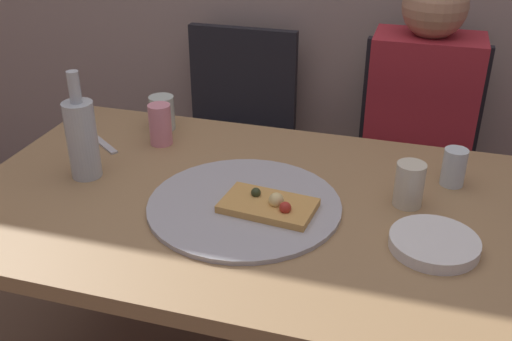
{
  "coord_description": "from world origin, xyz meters",
  "views": [
    {
      "loc": [
        0.36,
        -1.22,
        1.49
      ],
      "look_at": [
        -0.01,
        0.06,
        0.78
      ],
      "focal_mm": 41.59,
      "sensor_mm": 36.0,
      "label": 1
    }
  ],
  "objects": [
    {
      "name": "soda_can",
      "position": [
        -0.36,
        0.23,
        0.79
      ],
      "size": [
        0.07,
        0.07,
        0.12
      ],
      "primitive_type": "cylinder",
      "color": "pink",
      "rests_on": "dining_table"
    },
    {
      "name": "table_knife",
      "position": [
        -0.55,
        0.19,
        0.73
      ],
      "size": [
        0.19,
        0.15,
        0.01
      ],
      "primitive_type": "cube",
      "rotation": [
        0.0,
        0.0,
        2.51
      ],
      "color": "#B7B7BC",
      "rests_on": "dining_table"
    },
    {
      "name": "beer_bottle",
      "position": [
        -0.46,
        -0.01,
        0.84
      ],
      "size": [
        0.08,
        0.08,
        0.29
      ],
      "color": "#B2BCC1",
      "rests_on": "dining_table"
    },
    {
      "name": "tumbler_far",
      "position": [
        -0.4,
        0.33,
        0.78
      ],
      "size": [
        0.08,
        0.08,
        0.11
      ],
      "primitive_type": "cylinder",
      "color": "#B7C6BC",
      "rests_on": "dining_table"
    },
    {
      "name": "chair_right",
      "position": [
        0.37,
        0.84,
        0.51
      ],
      "size": [
        0.44,
        0.44,
        0.9
      ],
      "rotation": [
        0.0,
        0.0,
        3.14
      ],
      "color": "black",
      "rests_on": "ground_plane"
    },
    {
      "name": "guest_in_sweater",
      "position": [
        0.37,
        0.69,
        0.64
      ],
      "size": [
        0.36,
        0.56,
        1.17
      ],
      "rotation": [
        0.0,
        0.0,
        3.14
      ],
      "color": "maroon",
      "rests_on": "ground_plane"
    },
    {
      "name": "pizza_slice_last",
      "position": [
        0.05,
        -0.05,
        0.76
      ],
      "size": [
        0.23,
        0.15,
        0.05
      ],
      "color": "tan",
      "rests_on": "pizza_tray"
    },
    {
      "name": "tumbler_near",
      "position": [
        0.37,
        0.08,
        0.79
      ],
      "size": [
        0.07,
        0.07,
        0.11
      ],
      "primitive_type": "cylinder",
      "color": "beige",
      "rests_on": "dining_table"
    },
    {
      "name": "plate_stack",
      "position": [
        0.43,
        -0.09,
        0.75
      ],
      "size": [
        0.19,
        0.19,
        0.03
      ],
      "primitive_type": "cylinder",
      "color": "white",
      "rests_on": "dining_table"
    },
    {
      "name": "wine_glass",
      "position": [
        0.47,
        0.22,
        0.78
      ],
      "size": [
        0.06,
        0.06,
        0.1
      ],
      "primitive_type": "cylinder",
      "color": "silver",
      "rests_on": "dining_table"
    },
    {
      "name": "pizza_tray",
      "position": [
        -0.01,
        -0.04,
        0.74
      ],
      "size": [
        0.47,
        0.47,
        0.01
      ],
      "primitive_type": "cylinder",
      "color": "#ADADB2",
      "rests_on": "dining_table"
    },
    {
      "name": "chair_left",
      "position": [
        -0.34,
        0.84,
        0.51
      ],
      "size": [
        0.44,
        0.44,
        0.9
      ],
      "rotation": [
        0.0,
        0.0,
        3.14
      ],
      "color": "black",
      "rests_on": "ground_plane"
    },
    {
      "name": "dining_table",
      "position": [
        0.0,
        0.0,
        0.65
      ],
      "size": [
        1.46,
        0.88,
        0.73
      ],
      "color": "#99754C",
      "rests_on": "ground_plane"
    }
  ]
}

